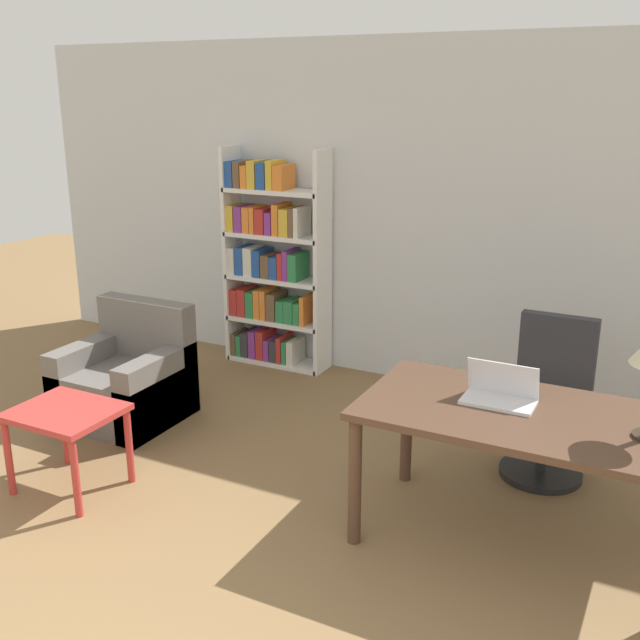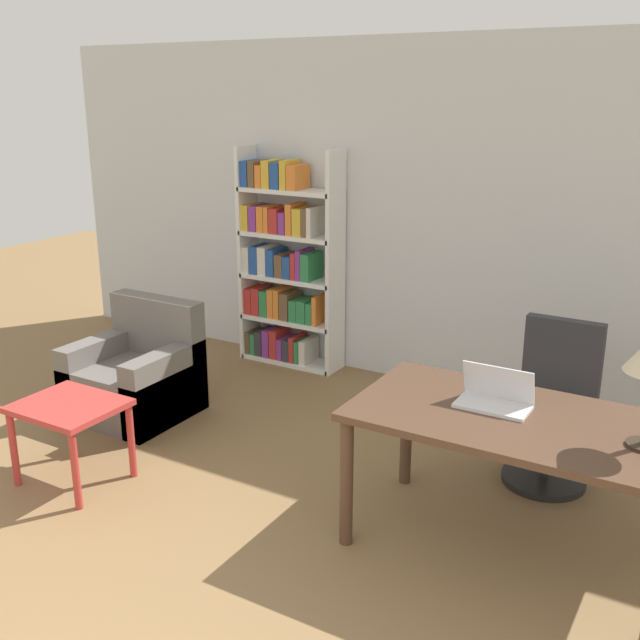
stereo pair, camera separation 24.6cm
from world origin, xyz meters
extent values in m
cube|color=silver|center=(0.00, 4.53, 1.35)|extent=(8.00, 0.06, 2.70)
cube|color=#4C3323|center=(0.96, 2.54, 0.74)|extent=(1.61, 0.87, 0.04)
cylinder|color=#4C3323|center=(0.21, 2.17, 0.36)|extent=(0.07, 0.07, 0.72)
cylinder|color=#4C3323|center=(0.21, 2.92, 0.36)|extent=(0.07, 0.07, 0.72)
cube|color=silver|center=(0.82, 2.58, 0.77)|extent=(0.37, 0.20, 0.02)
cube|color=silver|center=(0.82, 2.65, 0.87)|extent=(0.37, 0.07, 0.19)
cube|color=navy|center=(0.82, 2.66, 0.87)|extent=(0.33, 0.06, 0.17)
cylinder|color=black|center=(0.94, 3.35, 0.02)|extent=(0.51, 0.51, 0.04)
cylinder|color=#262626|center=(0.94, 3.35, 0.20)|extent=(0.06, 0.06, 0.31)
cube|color=#2D2D33|center=(0.94, 3.35, 0.40)|extent=(0.49, 0.49, 0.10)
cube|color=#2D2D33|center=(0.94, 3.55, 0.72)|extent=(0.46, 0.08, 0.54)
cube|color=#B2332D|center=(-1.54, 1.90, 0.50)|extent=(0.60, 0.51, 0.04)
cylinder|color=#B2332D|center=(-1.80, 1.68, 0.24)|extent=(0.04, 0.04, 0.48)
cylinder|color=#B2332D|center=(-1.27, 1.68, 0.24)|extent=(0.04, 0.04, 0.48)
cylinder|color=#B2332D|center=(-1.80, 2.12, 0.24)|extent=(0.04, 0.04, 0.48)
cylinder|color=#B2332D|center=(-1.27, 2.12, 0.24)|extent=(0.04, 0.04, 0.48)
cube|color=#66605B|center=(-1.93, 2.82, 0.20)|extent=(0.79, 0.75, 0.39)
cube|color=#66605B|center=(-1.93, 3.11, 0.61)|extent=(0.79, 0.16, 0.44)
cube|color=#66605B|center=(-2.24, 2.82, 0.27)|extent=(0.16, 0.75, 0.54)
cube|color=#66605B|center=(-1.61, 2.82, 0.27)|extent=(0.16, 0.75, 0.54)
cube|color=white|center=(-1.97, 4.34, 0.93)|extent=(0.04, 0.28, 1.86)
cube|color=white|center=(-1.09, 4.34, 0.93)|extent=(0.04, 0.28, 1.86)
cube|color=white|center=(-1.53, 4.34, 0.02)|extent=(0.88, 0.28, 0.04)
cube|color=brown|center=(-1.93, 4.34, 0.13)|extent=(0.05, 0.24, 0.20)
cube|color=#2D7F47|center=(-1.87, 4.34, 0.13)|extent=(0.05, 0.24, 0.19)
cube|color=#333338|center=(-1.81, 4.34, 0.15)|extent=(0.07, 0.24, 0.22)
cube|color=#7F338C|center=(-1.73, 4.34, 0.16)|extent=(0.07, 0.24, 0.24)
cube|color=#B72D28|center=(-1.65, 4.34, 0.16)|extent=(0.07, 0.24, 0.25)
cube|color=#7F338C|center=(-1.58, 4.34, 0.13)|extent=(0.05, 0.24, 0.19)
cube|color=#333338|center=(-1.52, 4.34, 0.13)|extent=(0.06, 0.24, 0.19)
cube|color=#B72D28|center=(-1.46, 4.34, 0.15)|extent=(0.05, 0.24, 0.23)
cube|color=#2D7F47|center=(-1.41, 4.34, 0.13)|extent=(0.04, 0.24, 0.20)
cube|color=silver|center=(-1.35, 4.34, 0.14)|extent=(0.06, 0.24, 0.21)
cube|color=white|center=(-1.53, 4.34, 0.39)|extent=(0.88, 0.28, 0.04)
cube|color=#B72D28|center=(-1.91, 4.34, 0.52)|extent=(0.08, 0.24, 0.23)
cube|color=#B72D28|center=(-1.83, 4.34, 0.53)|extent=(0.08, 0.24, 0.24)
cube|color=#2D7F47|center=(-1.74, 4.34, 0.52)|extent=(0.08, 0.24, 0.23)
cube|color=orange|center=(-1.67, 4.34, 0.53)|extent=(0.06, 0.24, 0.25)
cube|color=orange|center=(-1.61, 4.34, 0.54)|extent=(0.05, 0.24, 0.26)
cube|color=brown|center=(-1.53, 4.34, 0.52)|extent=(0.09, 0.24, 0.23)
cube|color=#2D7F47|center=(-1.44, 4.34, 0.50)|extent=(0.07, 0.24, 0.18)
cube|color=#2D7F47|center=(-1.36, 4.34, 0.50)|extent=(0.09, 0.24, 0.19)
cube|color=#2D7F47|center=(-1.28, 4.34, 0.50)|extent=(0.06, 0.24, 0.18)
cube|color=orange|center=(-1.23, 4.34, 0.53)|extent=(0.04, 0.24, 0.25)
cube|color=white|center=(-1.53, 4.34, 0.76)|extent=(0.88, 0.28, 0.04)
cube|color=silver|center=(-1.92, 4.34, 0.89)|extent=(0.07, 0.24, 0.23)
cube|color=#234C99|center=(-1.84, 4.34, 0.90)|extent=(0.08, 0.24, 0.24)
cube|color=silver|center=(-1.75, 4.34, 0.90)|extent=(0.08, 0.24, 0.24)
cube|color=#234C99|center=(-1.67, 4.34, 0.89)|extent=(0.08, 0.24, 0.23)
cube|color=brown|center=(-1.58, 4.34, 0.88)|extent=(0.08, 0.24, 0.20)
cube|color=#234C99|center=(-1.50, 4.34, 0.87)|extent=(0.07, 0.24, 0.19)
cube|color=#B72D28|center=(-1.43, 4.34, 0.89)|extent=(0.05, 0.24, 0.23)
cube|color=#7F338C|center=(-1.38, 4.34, 0.90)|extent=(0.05, 0.24, 0.25)
cube|color=#2D7F47|center=(-1.32, 4.34, 0.89)|extent=(0.08, 0.24, 0.23)
cube|color=white|center=(-1.53, 4.34, 1.13)|extent=(0.88, 0.28, 0.04)
cube|color=gold|center=(-1.91, 4.34, 1.26)|extent=(0.07, 0.24, 0.22)
cube|color=#7F338C|center=(-1.83, 4.34, 1.26)|extent=(0.07, 0.24, 0.22)
cube|color=orange|center=(-1.76, 4.34, 1.26)|extent=(0.07, 0.24, 0.22)
cube|color=orange|center=(-1.70, 4.34, 1.26)|extent=(0.04, 0.24, 0.22)
cube|color=#B72D28|center=(-1.62, 4.34, 1.25)|extent=(0.09, 0.24, 0.21)
cube|color=#7F338C|center=(-1.54, 4.34, 1.24)|extent=(0.06, 0.24, 0.18)
cube|color=orange|center=(-1.47, 4.34, 1.28)|extent=(0.06, 0.24, 0.26)
cube|color=gold|center=(-1.39, 4.34, 1.26)|extent=(0.09, 0.24, 0.22)
cube|color=brown|center=(-1.32, 4.34, 1.27)|extent=(0.04, 0.24, 0.24)
cube|color=silver|center=(-1.28, 4.34, 1.27)|extent=(0.04, 0.24, 0.24)
cube|color=white|center=(-1.53, 4.34, 1.50)|extent=(0.88, 0.28, 0.04)
cube|color=#234C99|center=(-1.91, 4.34, 1.63)|extent=(0.08, 0.24, 0.21)
cube|color=brown|center=(-1.83, 4.34, 1.63)|extent=(0.06, 0.24, 0.22)
cube|color=orange|center=(-1.76, 4.34, 1.61)|extent=(0.06, 0.24, 0.18)
cube|color=gold|center=(-1.69, 4.34, 1.63)|extent=(0.08, 0.24, 0.23)
cube|color=#234C99|center=(-1.60, 4.34, 1.63)|extent=(0.08, 0.24, 0.21)
cube|color=gold|center=(-1.52, 4.34, 1.64)|extent=(0.06, 0.24, 0.23)
cube|color=orange|center=(-1.44, 4.34, 1.62)|extent=(0.09, 0.24, 0.20)
camera|label=1|loc=(1.63, -0.99, 2.31)|focal=42.00mm
camera|label=2|loc=(1.85, -0.87, 2.31)|focal=42.00mm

